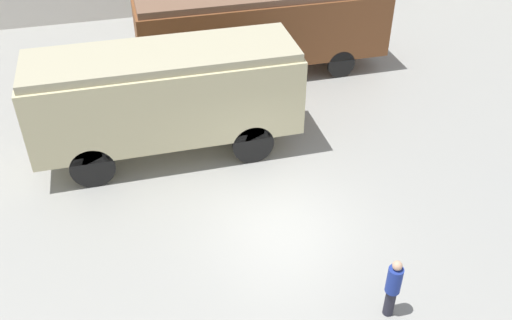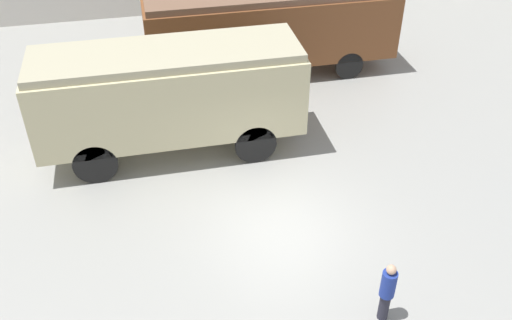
% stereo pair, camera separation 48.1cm
% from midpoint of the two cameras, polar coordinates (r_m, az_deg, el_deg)
% --- Properties ---
extents(ground_plane, '(80.00, 80.00, 0.00)m').
position_cam_midpoint_polar(ground_plane, '(15.64, 3.33, -6.66)').
color(ground_plane, gray).
extents(passenger_coach_wooden, '(9.50, 2.43, 3.33)m').
position_cam_midpoint_polar(passenger_coach_wooden, '(22.20, 2.18, 13.34)').
color(passenger_coach_wooden, brown).
rests_on(passenger_coach_wooden, ground_plane).
extents(passenger_coach_vintage, '(8.03, 2.56, 3.49)m').
position_cam_midpoint_polar(passenger_coach_vintage, '(17.47, -7.88, 6.81)').
color(passenger_coach_vintage, beige).
rests_on(passenger_coach_vintage, ground_plane).
extents(visitor_person, '(0.34, 0.34, 1.68)m').
position_cam_midpoint_polar(visitor_person, '(13.23, 14.03, -12.54)').
color(visitor_person, '#262633').
rests_on(visitor_person, ground_plane).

